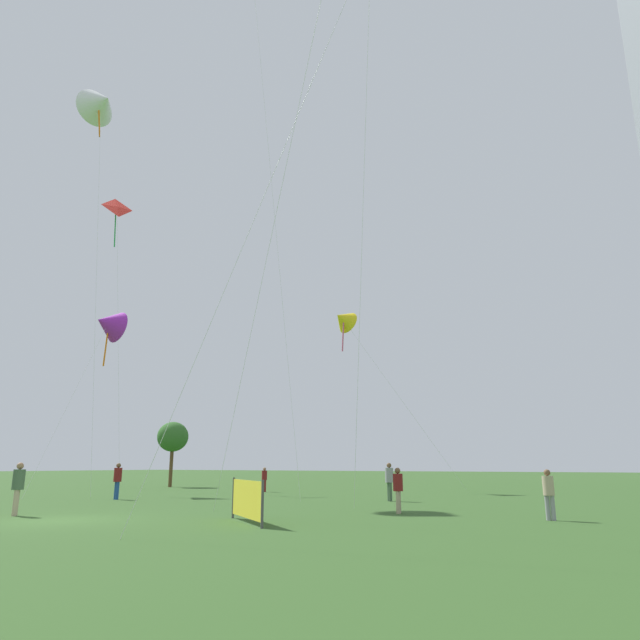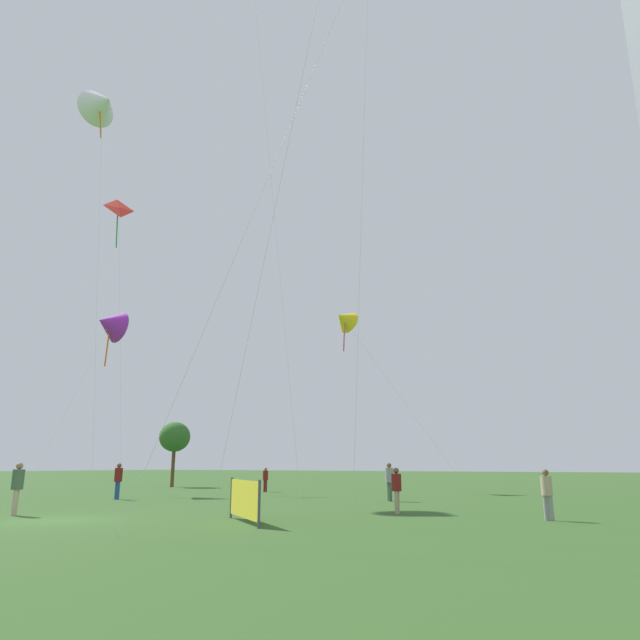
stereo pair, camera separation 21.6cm
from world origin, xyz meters
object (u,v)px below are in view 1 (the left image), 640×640
person_standing_6 (549,491)px  park_tree_1 (173,437)px  person_standing_2 (118,478)px  kite_flying_7 (117,210)px  kite_flying_6 (343,319)px  person_standing_3 (389,479)px  person_standing_4 (18,485)px  kite_flying_2 (108,324)px  event_banner (247,499)px  kite_flying_3 (101,103)px  person_standing_0 (264,478)px  person_standing_1 (398,487)px

person_standing_6 → park_tree_1: 34.70m
person_standing_2 → kite_flying_7: size_ratio=0.08×
kite_flying_6 → park_tree_1: (-15.02, -1.49, -8.32)m
person_standing_3 → person_standing_4: size_ratio=1.01×
kite_flying_7 → park_tree_1: size_ratio=4.65×
person_standing_4 → person_standing_6: 18.14m
person_standing_3 → kite_flying_2: size_ratio=0.15×
person_standing_4 → person_standing_6: size_ratio=1.14×
person_standing_2 → event_banner: size_ratio=0.64×
person_standing_6 → kite_flying_3: (-28.57, 2.93, 25.99)m
person_standing_4 → event_banner: 8.77m
kite_flying_2 → kite_flying_3: bearing=-121.5°
person_standing_2 → person_standing_6: 21.20m
person_standing_3 → person_standing_6: size_ratio=1.15×
person_standing_0 → kite_flying_6: bearing=67.1°
person_standing_1 → person_standing_6: size_ratio=1.02×
person_standing_3 → kite_flying_7: size_ratio=0.08×
person_standing_1 → kite_flying_2: size_ratio=0.14×
kite_flying_2 → kite_flying_6: bearing=46.0°
person_standing_0 → person_standing_3: person_standing_3 is taller
person_standing_0 → person_standing_3: (11.14, -4.96, 0.15)m
person_standing_0 → event_banner: (11.76, -17.17, -0.20)m
person_standing_3 → event_banner: size_ratio=0.64×
person_standing_0 → person_standing_2: 10.89m
kite_flying_3 → event_banner: size_ratio=9.98×
kite_flying_2 → person_standing_4: bearing=-47.4°
person_standing_0 → person_standing_6: 22.83m
person_standing_0 → person_standing_3: bearing=-10.6°
park_tree_1 → person_standing_4: bearing=-56.6°
person_standing_1 → kite_flying_2: kite_flying_2 is taller
person_standing_0 → person_standing_2: bearing=-84.6°
person_standing_4 → event_banner: (8.51, 2.10, -0.34)m
person_standing_6 → kite_flying_7: kite_flying_7 is taller
kite_flying_3 → kite_flying_7: (-5.70, 6.77, -4.25)m
person_standing_1 → person_standing_3: person_standing_3 is taller
kite_flying_2 → event_banner: size_ratio=4.24×
event_banner → person_standing_3: bearing=92.9°
kite_flying_6 → event_banner: bearing=-69.2°
person_standing_4 → park_tree_1: 27.06m
kite_flying_2 → kite_flying_3: kite_flying_3 is taller
person_standing_3 → kite_flying_2: 21.54m
event_banner → person_standing_2: bearing=154.3°
kite_flying_2 → person_standing_3: bearing=6.4°
kite_flying_3 → kite_flying_7: kite_flying_3 is taller
kite_flying_7 → event_banner: size_ratio=8.42×
person_standing_1 → person_standing_3: bearing=-164.4°
person_standing_1 → person_standing_4: (-11.17, -7.70, 0.11)m
kite_flying_6 → kite_flying_7: size_ratio=0.56×
person_standing_3 → kite_flying_6: 16.65m
person_standing_4 → kite_flying_7: (-17.84, 17.39, 21.62)m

